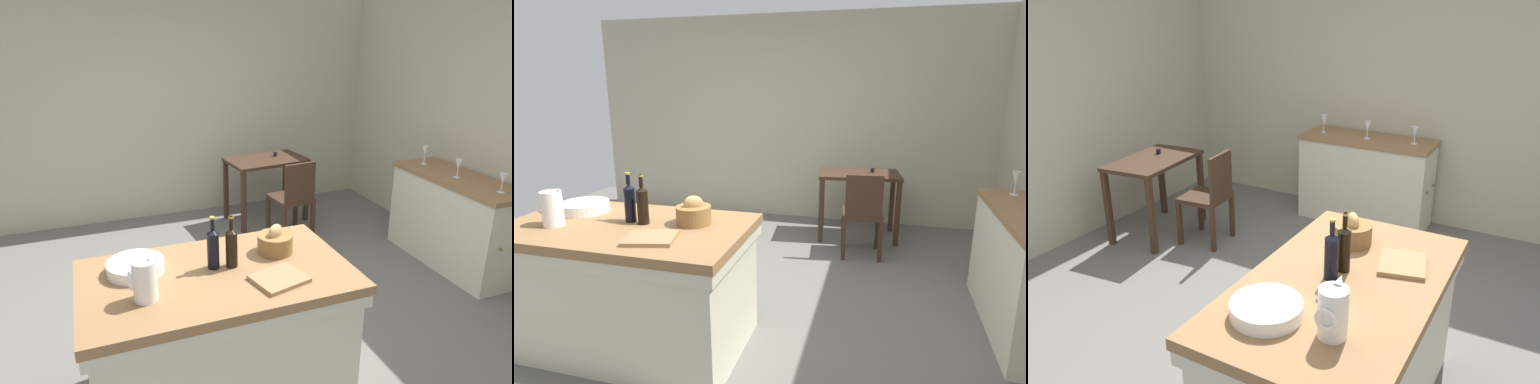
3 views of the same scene
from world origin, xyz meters
The scene contains 15 objects.
ground_plane centered at (0.00, 0.00, 0.00)m, with size 6.76×6.76×0.00m, color #66635E.
wall_right centered at (2.60, 0.00, 1.30)m, with size 0.12×5.20×2.60m, color #B2AA93.
island_table centered at (-0.37, -0.60, 0.46)m, with size 1.59×0.92×0.86m.
side_cabinet centered at (2.26, 0.27, 0.45)m, with size 0.52×1.35×0.89m.
writing_desk centered at (0.97, 1.94, 0.64)m, with size 0.96×0.66×0.82m.
wooden_chair centered at (1.05, 1.34, 0.48)m, with size 0.44×0.44×0.89m.
pitcher centered at (-0.80, -0.74, 0.98)m, with size 0.17×0.13×0.27m.
wash_bowl centered at (-0.81, -0.42, 0.90)m, with size 0.33×0.33×0.07m, color white.
bread_basket centered at (0.05, -0.47, 0.93)m, with size 0.23×0.23×0.19m.
cutting_board centered at (-0.06, -0.81, 0.87)m, with size 0.29×0.24×0.02m, color #99754C.
wine_bottle_dark centered at (-0.26, -0.56, 0.99)m, with size 0.07×0.07×0.33m.
wine_bottle_amber centered at (-0.37, -0.53, 0.99)m, with size 0.07×0.07×0.33m.
wine_glass_far_left centered at (2.26, -0.20, 1.01)m, with size 0.07×0.07×0.17m.
wine_glass_left centered at (2.22, 0.27, 1.01)m, with size 0.07×0.07×0.18m.
wine_glass_middle centered at (2.24, 0.75, 1.02)m, with size 0.07×0.07×0.19m.
Camera 3 is at (-2.45, -1.45, 2.19)m, focal length 35.67 mm.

